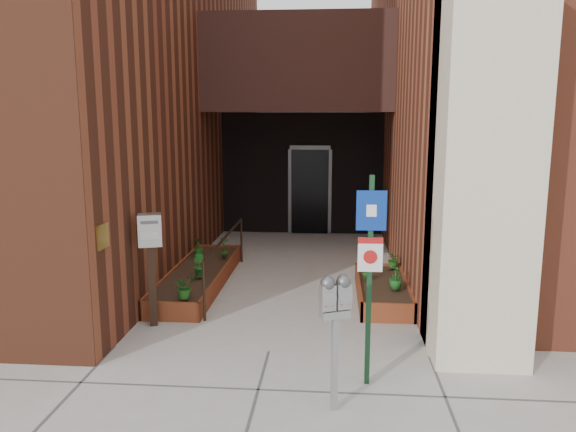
# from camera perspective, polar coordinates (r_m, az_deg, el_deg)

# --- Properties ---
(ground) EXTENTS (80.00, 80.00, 0.00)m
(ground) POSITION_cam_1_polar(r_m,az_deg,el_deg) (7.29, -1.98, -13.61)
(ground) COLOR #9E9991
(ground) RESTS_ON ground
(architecture) EXTENTS (20.00, 14.60, 10.00)m
(architecture) POSITION_cam_1_polar(r_m,az_deg,el_deg) (13.70, 0.60, 18.81)
(architecture) COLOR brown
(architecture) RESTS_ON ground
(planter_left) EXTENTS (0.90, 3.60, 0.30)m
(planter_left) POSITION_cam_1_polar(r_m,az_deg,el_deg) (10.01, -9.07, -6.20)
(planter_left) COLOR maroon
(planter_left) RESTS_ON ground
(planter_right) EXTENTS (0.80, 2.20, 0.30)m
(planter_right) POSITION_cam_1_polar(r_m,az_deg,el_deg) (9.29, 9.56, -7.52)
(planter_right) COLOR maroon
(planter_right) RESTS_ON ground
(handrail) EXTENTS (0.04, 3.34, 0.90)m
(handrail) POSITION_cam_1_polar(r_m,az_deg,el_deg) (9.70, -6.37, -2.92)
(handrail) COLOR black
(handrail) RESTS_ON ground
(parking_meter) EXTENTS (0.33, 0.22, 1.41)m
(parking_meter) POSITION_cam_1_polar(r_m,az_deg,el_deg) (5.59, 4.83, -9.16)
(parking_meter) COLOR gray
(parking_meter) RESTS_ON ground
(sign_post) EXTENTS (0.32, 0.08, 2.33)m
(sign_post) POSITION_cam_1_polar(r_m,az_deg,el_deg) (6.07, 8.33, -4.33)
(sign_post) COLOR #14371D
(sign_post) RESTS_ON ground
(payment_dropbox) EXTENTS (0.37, 0.32, 1.60)m
(payment_dropbox) POSITION_cam_1_polar(r_m,az_deg,el_deg) (8.01, -13.80, -2.96)
(payment_dropbox) COLOR black
(payment_dropbox) RESTS_ON ground
(shrub_left_a) EXTENTS (0.45, 0.45, 0.35)m
(shrub_left_a) POSITION_cam_1_polar(r_m,az_deg,el_deg) (8.38, -10.47, -7.06)
(shrub_left_a) COLOR #1E5919
(shrub_left_a) RESTS_ON planter_left
(shrub_left_b) EXTENTS (0.30, 0.30, 0.39)m
(shrub_left_b) POSITION_cam_1_polar(r_m,az_deg,el_deg) (9.42, -9.09, -4.97)
(shrub_left_b) COLOR #1C621C
(shrub_left_b) RESTS_ON planter_left
(shrub_left_c) EXTENTS (0.21, 0.21, 0.34)m
(shrub_left_c) POSITION_cam_1_polar(r_m,az_deg,el_deg) (10.87, -9.11, -3.05)
(shrub_left_c) COLOR #1F5117
(shrub_left_c) RESTS_ON planter_left
(shrub_left_d) EXTENTS (0.31, 0.31, 0.41)m
(shrub_left_d) POSITION_cam_1_polar(r_m,az_deg,el_deg) (10.60, -6.54, -3.11)
(shrub_left_d) COLOR #215017
(shrub_left_d) RESTS_ON planter_left
(shrub_right_a) EXTENTS (0.21, 0.21, 0.37)m
(shrub_right_a) POSITION_cam_1_polar(r_m,az_deg,el_deg) (8.83, 10.90, -6.15)
(shrub_right_a) COLOR #1A5D1E
(shrub_right_a) RESTS_ON planter_right
(shrub_right_b) EXTENTS (0.19, 0.19, 0.37)m
(shrub_right_b) POSITION_cam_1_polar(r_m,az_deg,el_deg) (9.28, 8.02, -5.24)
(shrub_right_b) COLOR #225F1B
(shrub_right_b) RESTS_ON planter_right
(shrub_right_c) EXTENTS (0.33, 0.33, 0.30)m
(shrub_right_c) POSITION_cam_1_polar(r_m,az_deg,el_deg) (10.01, 10.66, -4.38)
(shrub_right_c) COLOR #235A19
(shrub_right_c) RESTS_ON planter_right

